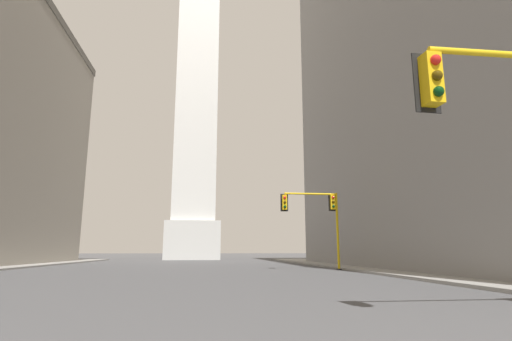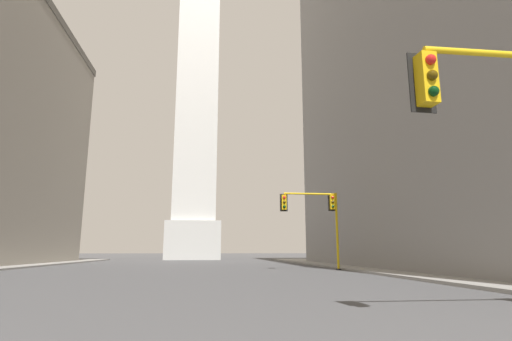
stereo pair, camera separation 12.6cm
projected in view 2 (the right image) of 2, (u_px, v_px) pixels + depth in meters
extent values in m
cube|color=gray|center=(410.00, 273.00, 24.55)|extent=(5.00, 78.36, 0.15)
cube|color=silver|center=(193.00, 241.00, 64.11)|extent=(8.56, 8.56, 5.92)
cube|color=silver|center=(199.00, 47.00, 70.76)|extent=(6.85, 6.85, 61.71)
cube|color=#E5B20F|center=(426.00, 79.00, 8.21)|extent=(0.36, 0.36, 1.10)
cube|color=black|center=(421.00, 83.00, 8.38)|extent=(0.58, 0.06, 1.32)
sphere|color=red|center=(431.00, 60.00, 8.09)|extent=(0.22, 0.22, 0.22)
sphere|color=#483506|center=(432.00, 75.00, 8.03)|extent=(0.22, 0.22, 0.22)
sphere|color=#073410|center=(433.00, 91.00, 7.96)|extent=(0.22, 0.22, 0.22)
cylinder|color=yellow|center=(337.00, 231.00, 29.79)|extent=(0.18, 0.18, 5.71)
cylinder|color=#262626|center=(339.00, 269.00, 29.24)|extent=(0.40, 0.40, 0.10)
cube|color=#E5B20F|center=(332.00, 202.00, 30.18)|extent=(0.36, 0.36, 1.10)
cube|color=black|center=(332.00, 202.00, 30.36)|extent=(0.58, 0.07, 1.32)
sphere|color=red|center=(333.00, 197.00, 30.06)|extent=(0.22, 0.22, 0.22)
sphere|color=#483506|center=(333.00, 202.00, 30.00)|extent=(0.22, 0.22, 0.22)
sphere|color=#073410|center=(333.00, 206.00, 29.93)|extent=(0.22, 0.22, 0.22)
cylinder|color=yellow|center=(310.00, 194.00, 30.10)|extent=(4.00, 0.14, 0.14)
sphere|color=yellow|center=(336.00, 194.00, 30.33)|extent=(0.18, 0.18, 0.18)
cube|color=#E5B20F|center=(284.00, 202.00, 29.74)|extent=(0.36, 0.36, 1.10)
cube|color=black|center=(284.00, 203.00, 29.92)|extent=(0.58, 0.07, 1.32)
sphere|color=red|center=(284.00, 197.00, 29.62)|extent=(0.22, 0.22, 0.22)
sphere|color=#483506|center=(284.00, 202.00, 29.55)|extent=(0.22, 0.22, 0.22)
sphere|color=#073410|center=(284.00, 207.00, 29.49)|extent=(0.22, 0.22, 0.22)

